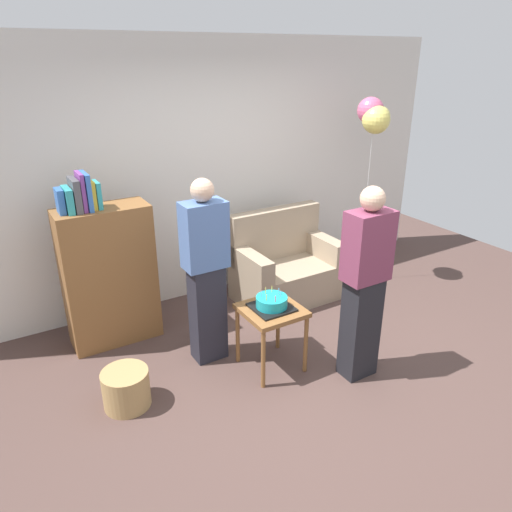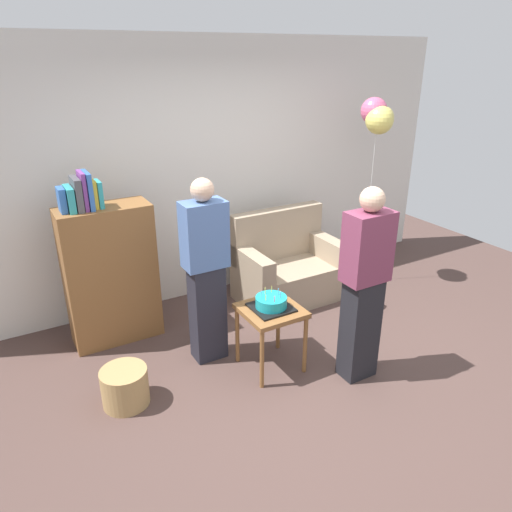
{
  "view_description": "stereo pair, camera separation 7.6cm",
  "coord_description": "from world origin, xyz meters",
  "px_view_note": "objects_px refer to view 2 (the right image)",
  "views": [
    {
      "loc": [
        -2.15,
        -2.55,
        2.52
      ],
      "look_at": [
        -0.23,
        0.63,
        0.95
      ],
      "focal_mm": 33.78,
      "sensor_mm": 36.0,
      "label": 1
    },
    {
      "loc": [
        -2.08,
        -2.58,
        2.52
      ],
      "look_at": [
        -0.23,
        0.63,
        0.95
      ],
      "focal_mm": 33.78,
      "sensor_mm": 36.0,
      "label": 2
    }
  ],
  "objects_px": {
    "balloon_bunch": "(378,116)",
    "side_table": "(271,317)",
    "couch": "(287,268)",
    "wicker_basket": "(125,387)",
    "handbag": "(370,300)",
    "person_holding_cake": "(364,286)",
    "birthday_cake": "(271,303)",
    "person_blowing_candles": "(206,272)",
    "bookshelf": "(110,272)"
  },
  "relations": [
    {
      "from": "side_table",
      "to": "handbag",
      "type": "distance_m",
      "value": 1.54
    },
    {
      "from": "handbag",
      "to": "balloon_bunch",
      "type": "height_order",
      "value": "balloon_bunch"
    },
    {
      "from": "person_blowing_candles",
      "to": "person_holding_cake",
      "type": "bearing_deg",
      "value": -36.61
    },
    {
      "from": "birthday_cake",
      "to": "side_table",
      "type": "bearing_deg",
      "value": -98.36
    },
    {
      "from": "couch",
      "to": "person_holding_cake",
      "type": "distance_m",
      "value": 1.59
    },
    {
      "from": "bookshelf",
      "to": "person_holding_cake",
      "type": "relative_size",
      "value": 0.99
    },
    {
      "from": "couch",
      "to": "birthday_cake",
      "type": "xyz_separation_m",
      "value": [
        -0.84,
        -1.03,
        0.28
      ]
    },
    {
      "from": "couch",
      "to": "wicker_basket",
      "type": "bearing_deg",
      "value": -156.83
    },
    {
      "from": "side_table",
      "to": "birthday_cake",
      "type": "distance_m",
      "value": 0.14
    },
    {
      "from": "couch",
      "to": "birthday_cake",
      "type": "bearing_deg",
      "value": -129.07
    },
    {
      "from": "couch",
      "to": "wicker_basket",
      "type": "xyz_separation_m",
      "value": [
        -2.06,
        -0.88,
        -0.19
      ]
    },
    {
      "from": "side_table",
      "to": "person_holding_cake",
      "type": "distance_m",
      "value": 0.81
    },
    {
      "from": "wicker_basket",
      "to": "handbag",
      "type": "distance_m",
      "value": 2.68
    },
    {
      "from": "couch",
      "to": "balloon_bunch",
      "type": "relative_size",
      "value": 0.52
    },
    {
      "from": "person_blowing_candles",
      "to": "balloon_bunch",
      "type": "xyz_separation_m",
      "value": [
        2.25,
        0.5,
        1.07
      ]
    },
    {
      "from": "balloon_bunch",
      "to": "side_table",
      "type": "bearing_deg",
      "value": -153.9
    },
    {
      "from": "handbag",
      "to": "bookshelf",
      "type": "bearing_deg",
      "value": 162.02
    },
    {
      "from": "birthday_cake",
      "to": "handbag",
      "type": "xyz_separation_m",
      "value": [
        1.45,
        0.34,
        -0.52
      ]
    },
    {
      "from": "person_blowing_candles",
      "to": "balloon_bunch",
      "type": "height_order",
      "value": "balloon_bunch"
    },
    {
      "from": "couch",
      "to": "wicker_basket",
      "type": "height_order",
      "value": "couch"
    },
    {
      "from": "bookshelf",
      "to": "side_table",
      "type": "relative_size",
      "value": 2.83
    },
    {
      "from": "couch",
      "to": "bookshelf",
      "type": "bearing_deg",
      "value": 176.68
    },
    {
      "from": "birthday_cake",
      "to": "balloon_bunch",
      "type": "xyz_separation_m",
      "value": [
        1.86,
        0.91,
        1.29
      ]
    },
    {
      "from": "side_table",
      "to": "balloon_bunch",
      "type": "distance_m",
      "value": 2.51
    },
    {
      "from": "birthday_cake",
      "to": "handbag",
      "type": "bearing_deg",
      "value": 13.19
    },
    {
      "from": "couch",
      "to": "wicker_basket",
      "type": "relative_size",
      "value": 3.06
    },
    {
      "from": "person_blowing_candles",
      "to": "handbag",
      "type": "relative_size",
      "value": 5.82
    },
    {
      "from": "birthday_cake",
      "to": "person_holding_cake",
      "type": "height_order",
      "value": "person_holding_cake"
    },
    {
      "from": "bookshelf",
      "to": "person_blowing_candles",
      "type": "bearing_deg",
      "value": -49.11
    },
    {
      "from": "birthday_cake",
      "to": "wicker_basket",
      "type": "height_order",
      "value": "birthday_cake"
    },
    {
      "from": "birthday_cake",
      "to": "person_blowing_candles",
      "type": "xyz_separation_m",
      "value": [
        -0.39,
        0.41,
        0.21
      ]
    },
    {
      "from": "balloon_bunch",
      "to": "couch",
      "type": "bearing_deg",
      "value": 173.11
    },
    {
      "from": "wicker_basket",
      "to": "handbag",
      "type": "xyz_separation_m",
      "value": [
        2.67,
        0.19,
        -0.05
      ]
    },
    {
      "from": "wicker_basket",
      "to": "bookshelf",
      "type": "bearing_deg",
      "value": 78.72
    },
    {
      "from": "wicker_basket",
      "to": "balloon_bunch",
      "type": "relative_size",
      "value": 0.17
    },
    {
      "from": "person_blowing_candles",
      "to": "handbag",
      "type": "xyz_separation_m",
      "value": [
        1.84,
        -0.07,
        -0.73
      ]
    },
    {
      "from": "bookshelf",
      "to": "wicker_basket",
      "type": "height_order",
      "value": "bookshelf"
    },
    {
      "from": "bookshelf",
      "to": "balloon_bunch",
      "type": "xyz_separation_m",
      "value": [
        2.88,
        -0.23,
        1.22
      ]
    },
    {
      "from": "person_blowing_candles",
      "to": "balloon_bunch",
      "type": "bearing_deg",
      "value": 17.66
    },
    {
      "from": "side_table",
      "to": "person_holding_cake",
      "type": "relative_size",
      "value": 0.35
    },
    {
      "from": "wicker_basket",
      "to": "balloon_bunch",
      "type": "xyz_separation_m",
      "value": [
        3.08,
        0.76,
        1.76
      ]
    },
    {
      "from": "birthday_cake",
      "to": "balloon_bunch",
      "type": "distance_m",
      "value": 2.44
    },
    {
      "from": "couch",
      "to": "handbag",
      "type": "height_order",
      "value": "couch"
    },
    {
      "from": "couch",
      "to": "person_blowing_candles",
      "type": "distance_m",
      "value": 1.46
    },
    {
      "from": "person_blowing_candles",
      "to": "handbag",
      "type": "bearing_deg",
      "value": 2.92
    },
    {
      "from": "person_blowing_candles",
      "to": "person_holding_cake",
      "type": "distance_m",
      "value": 1.3
    },
    {
      "from": "person_holding_cake",
      "to": "handbag",
      "type": "height_order",
      "value": "person_holding_cake"
    },
    {
      "from": "person_holding_cake",
      "to": "balloon_bunch",
      "type": "bearing_deg",
      "value": -136.15
    },
    {
      "from": "couch",
      "to": "person_holding_cake",
      "type": "relative_size",
      "value": 0.67
    },
    {
      "from": "person_blowing_candles",
      "to": "wicker_basket",
      "type": "distance_m",
      "value": 1.11
    }
  ]
}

